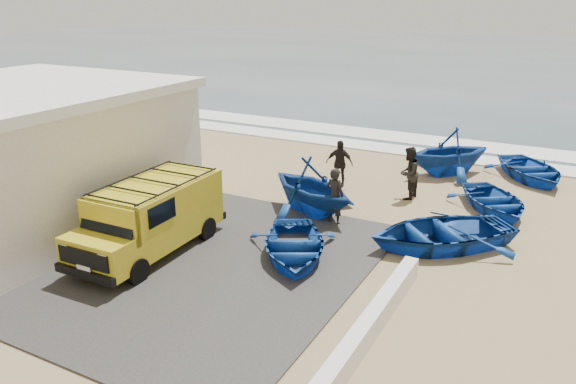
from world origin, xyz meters
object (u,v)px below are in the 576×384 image
at_px(parapet, 372,323).
at_px(fisherman_back, 339,163).
at_px(building, 14,154).
at_px(van, 151,215).
at_px(fisherman_middle, 409,173).
at_px(boat_mid_right, 494,201).
at_px(fisherman_front, 335,196).
at_px(boat_near_left, 293,246).
at_px(boat_mid_left, 311,186).
at_px(boat_far_left, 449,151).
at_px(boat_far_right, 531,170).
at_px(boat_near_right, 440,232).

relative_size(parapet, fisherman_back, 3.34).
relative_size(building, fisherman_back, 5.24).
height_order(van, fisherman_middle, van).
height_order(boat_mid_right, fisherman_front, fisherman_front).
bearing_deg(boat_near_left, boat_mid_left, 79.42).
height_order(parapet, boat_mid_right, boat_mid_right).
bearing_deg(boat_far_left, fisherman_back, -92.23).
distance_m(van, boat_far_left, 12.72).
xyz_separation_m(van, boat_near_left, (3.73, 1.50, -0.75)).
distance_m(van, boat_mid_left, 5.50).
bearing_deg(boat_mid_right, fisherman_back, 146.52).
bearing_deg(boat_far_right, boat_near_right, -134.81).
relative_size(boat_near_right, boat_far_left, 1.19).
xyz_separation_m(fisherman_middle, fisherman_back, (-2.75, 0.16, -0.06)).
height_order(fisherman_front, fisherman_middle, fisherman_middle).
bearing_deg(boat_far_right, building, -172.82).
bearing_deg(boat_far_right, boat_mid_right, -132.83).
bearing_deg(boat_near_left, boat_far_left, 50.14).
bearing_deg(fisherman_middle, boat_mid_left, -33.36).
distance_m(building, boat_far_right, 18.93).
distance_m(building, fisherman_middle, 13.24).
xyz_separation_m(boat_near_left, boat_mid_left, (-1.07, 3.31, 0.59)).
bearing_deg(fisherman_back, boat_far_left, 37.32).
bearing_deg(boat_near_right, parapet, -44.13).
relative_size(van, boat_mid_right, 1.41).
height_order(boat_near_left, boat_near_right, boat_near_right).
height_order(boat_far_right, fisherman_back, fisherman_back).
height_order(boat_near_left, boat_far_left, boat_far_left).
relative_size(van, boat_far_left, 1.34).
distance_m(boat_far_right, fisherman_front, 9.37).
bearing_deg(fisherman_back, fisherman_front, -77.34).
relative_size(building, boat_near_left, 2.60).
xyz_separation_m(boat_far_left, boat_far_right, (3.08, 0.85, -0.57)).
bearing_deg(building, van, 0.02).
height_order(building, boat_near_left, building).
bearing_deg(boat_near_right, boat_mid_left, -139.68).
bearing_deg(building, boat_near_left, 9.22).
bearing_deg(fisherman_middle, fisherman_front, -15.56).
distance_m(parapet, boat_near_right, 5.21).
bearing_deg(parapet, fisherman_middle, 101.90).
xyz_separation_m(boat_near_right, fisherman_back, (-4.80, 3.73, 0.45)).
height_order(fisherman_middle, fisherman_back, fisherman_middle).
bearing_deg(fisherman_front, boat_near_left, 103.67).
relative_size(fisherman_front, fisherman_back, 1.04).
distance_m(boat_near_left, boat_near_right, 4.36).
xyz_separation_m(boat_near_right, boat_far_left, (-1.44, 7.17, 0.52)).
distance_m(van, boat_near_right, 8.32).
bearing_deg(fisherman_back, boat_mid_right, -8.20).
relative_size(parapet, boat_near_left, 1.66).
relative_size(boat_near_left, boat_mid_left, 0.99).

